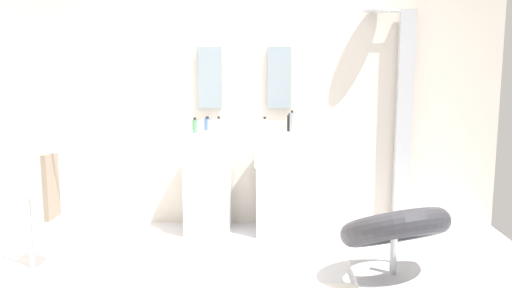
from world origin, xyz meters
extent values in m
cube|color=beige|center=(0.00, 1.65, 1.30)|extent=(4.80, 0.10, 2.60)
cube|color=white|center=(-0.33, 1.33, 0.31)|extent=(0.40, 0.40, 0.61)
cylinder|color=white|center=(-0.33, 1.33, 0.78)|extent=(0.45, 0.45, 0.33)
cylinder|color=#B7BABF|center=(-0.33, 1.45, 0.99)|extent=(0.02, 0.02, 0.10)
cube|color=white|center=(0.33, 1.33, 0.31)|extent=(0.40, 0.40, 0.61)
cylinder|color=white|center=(0.33, 1.33, 0.78)|extent=(0.45, 0.45, 0.33)
cylinder|color=#B7BABF|center=(0.33, 1.45, 0.99)|extent=(0.02, 0.02, 0.10)
cube|color=#8C9EA8|center=(-0.33, 1.58, 1.43)|extent=(0.22, 0.03, 0.58)
cube|color=#8C9EA8|center=(0.33, 1.58, 1.43)|extent=(0.22, 0.03, 0.58)
cube|color=#B7BABF|center=(1.50, 1.53, 1.02)|extent=(0.14, 0.08, 2.05)
cylinder|color=#B7BABF|center=(1.35, 1.51, 2.03)|extent=(0.30, 0.02, 0.02)
cylinder|color=#B7BABF|center=(1.20, 1.48, 2.03)|extent=(0.24, 0.24, 0.02)
cube|color=#B7BABF|center=(1.15, 0.23, 0.03)|extent=(0.56, 0.50, 0.06)
cylinder|color=#B7BABF|center=(1.15, 0.23, 0.20)|extent=(0.05, 0.05, 0.34)
torus|color=#333338|center=(1.15, 0.23, 0.40)|extent=(1.02, 1.02, 0.49)
cylinder|color=#B7BABF|center=(-1.56, 0.37, 0.47)|extent=(0.03, 0.03, 0.95)
cylinder|color=#B7BABF|center=(-1.38, 0.37, 0.90)|extent=(0.36, 0.02, 0.02)
cube|color=gray|center=(-1.38, 0.37, 0.65)|extent=(0.04, 0.22, 0.50)
cylinder|color=#4C72B7|center=(-0.34, 1.48, 1.00)|extent=(0.06, 0.06, 0.11)
cylinder|color=black|center=(-0.34, 1.48, 1.06)|extent=(0.03, 0.03, 0.02)
cylinder|color=white|center=(0.20, 1.23, 1.01)|extent=(0.04, 0.04, 0.13)
cylinder|color=black|center=(0.20, 1.23, 1.08)|extent=(0.02, 0.02, 0.02)
cylinder|color=#59996B|center=(-0.43, 1.27, 1.00)|extent=(0.05, 0.05, 0.12)
cylinder|color=black|center=(-0.43, 1.27, 1.07)|extent=(0.03, 0.03, 0.02)
cylinder|color=black|center=(0.43, 1.43, 1.01)|extent=(0.05, 0.05, 0.15)
cylinder|color=black|center=(0.43, 1.43, 1.10)|extent=(0.03, 0.03, 0.02)
cylinder|color=silver|center=(-0.21, 1.26, 1.01)|extent=(0.04, 0.04, 0.13)
cylinder|color=black|center=(-0.21, 1.26, 1.08)|extent=(0.02, 0.02, 0.02)
cylinder|color=#99999E|center=(0.45, 1.35, 1.03)|extent=(0.04, 0.04, 0.18)
cylinder|color=black|center=(0.45, 1.35, 1.13)|extent=(0.02, 0.02, 0.02)
camera|label=1|loc=(0.30, -3.38, 1.54)|focal=36.62mm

